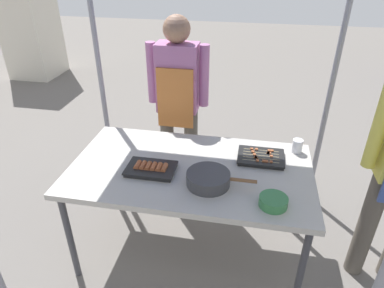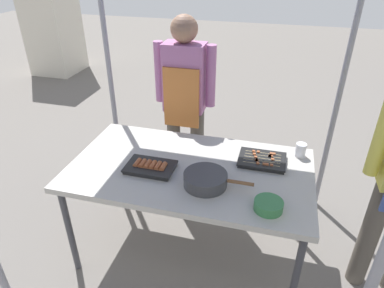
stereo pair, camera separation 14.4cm
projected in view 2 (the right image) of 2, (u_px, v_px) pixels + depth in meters
ground_plane at (190, 247)px, 2.66m from camera, size 18.00×18.00×0.00m
stall_table at (190, 174)px, 2.31m from camera, size 1.60×0.90×0.75m
tray_grilled_sausages at (150, 167)px, 2.25m from camera, size 0.32×0.21×0.05m
tray_meat_skewers at (262, 160)px, 2.32m from camera, size 0.32×0.24×0.04m
cooking_wok at (206, 179)px, 2.09m from camera, size 0.43×0.27×0.08m
condiment_bowl at (268, 205)px, 1.90m from camera, size 0.16×0.16×0.06m
drink_cup_near_edge at (301, 150)px, 2.38m from camera, size 0.07×0.07×0.10m
vendor_woman at (185, 94)px, 2.90m from camera, size 0.52×0.23×1.58m
neighbor_stall_left at (50, 15)px, 5.87m from camera, size 0.71×0.81×1.97m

